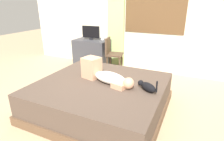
% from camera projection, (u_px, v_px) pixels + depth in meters
% --- Properties ---
extents(ground_plane, '(16.00, 16.00, 0.00)m').
position_uv_depth(ground_plane, '(95.00, 109.00, 3.09)').
color(ground_plane, tan).
extents(back_wall_with_window, '(6.40, 0.14, 2.90)m').
position_uv_depth(back_wall_with_window, '(140.00, 11.00, 4.48)').
color(back_wall_with_window, beige).
rests_on(back_wall_with_window, ground).
extents(bed, '(1.97, 1.84, 0.49)m').
position_uv_depth(bed, '(101.00, 97.00, 2.99)').
color(bed, brown).
rests_on(bed, ground).
extents(person_lying, '(0.94, 0.43, 0.34)m').
position_uv_depth(person_lying, '(105.00, 75.00, 2.91)').
color(person_lying, silver).
rests_on(person_lying, bed).
extents(cat, '(0.32, 0.23, 0.21)m').
position_uv_depth(cat, '(147.00, 87.00, 2.61)').
color(cat, black).
rests_on(cat, bed).
extents(desk, '(0.90, 0.56, 0.74)m').
position_uv_depth(desk, '(92.00, 53.00, 4.97)').
color(desk, '#38383D').
rests_on(desk, ground).
extents(tv_monitor, '(0.48, 0.10, 0.35)m').
position_uv_depth(tv_monitor, '(91.00, 33.00, 4.79)').
color(tv_monitor, black).
rests_on(tv_monitor, desk).
extents(cup, '(0.08, 0.08, 0.08)m').
position_uv_depth(cup, '(103.00, 38.00, 4.79)').
color(cup, white).
rests_on(cup, desk).
extents(chair_by_desk, '(0.45, 0.45, 0.86)m').
position_uv_depth(chair_by_desk, '(112.00, 52.00, 4.54)').
color(chair_by_desk, '#4C3828').
rests_on(chair_by_desk, ground).
extents(curtain_left, '(0.44, 0.06, 2.33)m').
position_uv_depth(curtain_left, '(116.00, 23.00, 4.71)').
color(curtain_left, '#ADCC75').
rests_on(curtain_left, ground).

